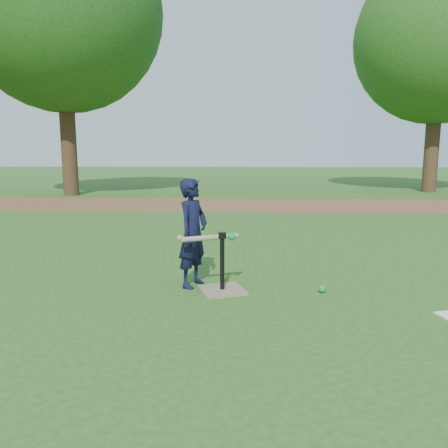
{
  "coord_description": "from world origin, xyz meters",
  "views": [
    {
      "loc": [
        -0.0,
        -4.31,
        1.4
      ],
      "look_at": [
        -0.28,
        0.3,
        0.65
      ],
      "focal_mm": 35.0,
      "sensor_mm": 36.0,
      "label": 1
    }
  ],
  "objects": [
    {
      "name": "tree_right",
      "position": [
        6.5,
        12.0,
        5.29
      ],
      "size": [
        5.8,
        5.8,
        8.21
      ],
      "color": "#382316",
      "rests_on": "ground"
    },
    {
      "name": "dirt_strip",
      "position": [
        0.0,
        7.5,
        0.01
      ],
      "size": [
        24.0,
        3.0,
        0.01
      ],
      "primitive_type": "cube",
      "color": "brown",
      "rests_on": "ground"
    },
    {
      "name": "tree_left",
      "position": [
        -6.0,
        10.0,
        5.87
      ],
      "size": [
        6.4,
        6.4,
        9.08
      ],
      "color": "#382316",
      "rests_on": "ground"
    },
    {
      "name": "ground",
      "position": [
        0.0,
        0.0,
        0.0
      ],
      "size": [
        80.0,
        80.0,
        0.0
      ],
      "primitive_type": "plane",
      "color": "#285116",
      "rests_on": "ground"
    },
    {
      "name": "swing_action",
      "position": [
        -0.38,
        -0.01,
        0.56
      ],
      "size": [
        0.61,
        0.3,
        0.08
      ],
      "color": "tan",
      "rests_on": "ground"
    },
    {
      "name": "wiffle_ball_ground",
      "position": [
        0.74,
        0.01,
        0.04
      ],
      "size": [
        0.08,
        0.08,
        0.08
      ],
      "primitive_type": "sphere",
      "color": "#0D9340",
      "rests_on": "ground"
    },
    {
      "name": "child",
      "position": [
        -0.6,
        0.17,
        0.57
      ],
      "size": [
        0.42,
        0.49,
        1.14
      ],
      "primitive_type": "imported",
      "rotation": [
        0.0,
        0.0,
        1.15
      ],
      "color": "black",
      "rests_on": "ground"
    },
    {
      "name": "batting_tee",
      "position": [
        -0.28,
        -0.0,
        0.11
      ],
      "size": [
        0.55,
        0.55,
        0.61
      ],
      "color": "#877855",
      "rests_on": "ground"
    }
  ]
}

